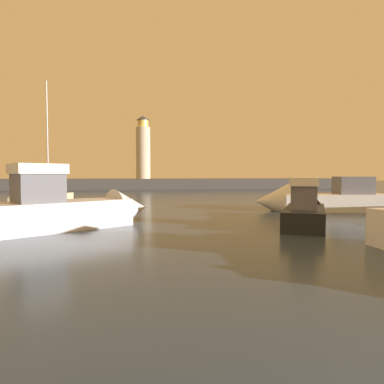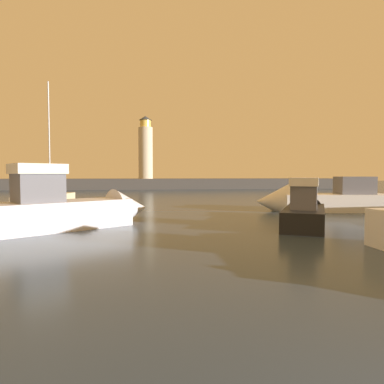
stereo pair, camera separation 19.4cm
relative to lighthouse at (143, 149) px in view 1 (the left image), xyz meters
The scene contains 7 objects.
ground_plane 31.17m from the lighthouse, 83.70° to the right, with size 220.00×220.00×0.00m, color #2D3D51.
breakwater 7.02m from the lighthouse, ahead, with size 64.79×6.50×1.84m, color #423F3D.
lighthouse is the anchor object (origin of this frame).
motorboat_0 45.37m from the lighthouse, 93.93° to the right, with size 7.62×6.20×3.30m.
motorboat_3 41.60m from the lighthouse, 73.55° to the right, with size 9.35×4.00×2.98m.
motorboat_6 46.56m from the lighthouse, 80.01° to the right, with size 4.71×6.71×2.71m.
sailboat_moored 34.08m from the lighthouse, 103.81° to the right, with size 3.13×7.59×10.20m.
Camera 1 is at (-3.42, -1.18, 2.47)m, focal length 31.92 mm.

